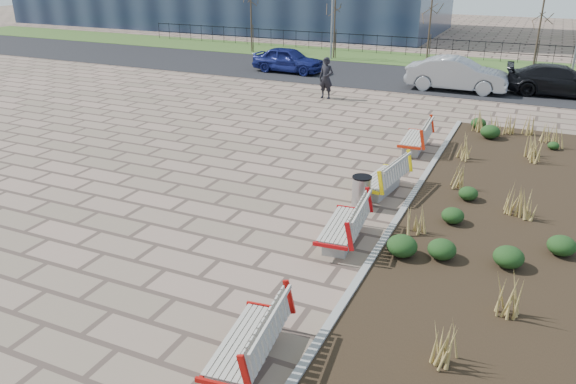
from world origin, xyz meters
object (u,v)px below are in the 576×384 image
at_px(bench_d, 415,136).
at_px(lamp_west, 332,10).
at_px(car_black, 560,81).
at_px(bench_a, 246,338).
at_px(bench_b, 342,223).
at_px(car_blue, 288,60).
at_px(litter_bin, 361,192).
at_px(bench_c, 382,176).
at_px(car_silver, 457,74).
at_px(pedestrian, 326,78).

height_order(bench_d, lamp_west, lamp_west).
bearing_deg(car_black, bench_a, 165.37).
xyz_separation_m(bench_b, car_blue, (-9.69, 18.21, 0.22)).
bearing_deg(litter_bin, bench_a, -88.28).
relative_size(bench_d, lamp_west, 0.35).
relative_size(bench_c, lamp_west, 0.35).
height_order(bench_d, car_silver, car_silver).
bearing_deg(bench_b, car_silver, 85.49).
distance_m(bench_a, lamp_west, 29.44).
relative_size(litter_bin, pedestrian, 0.45).
bearing_deg(bench_d, litter_bin, -94.94).
bearing_deg(car_blue, car_silver, -92.78).
bearing_deg(car_silver, bench_a, 179.62).
bearing_deg(car_silver, lamp_west, 54.94).
relative_size(bench_c, car_blue, 0.51).
xyz_separation_m(litter_bin, lamp_west, (-8.80, 21.20, 2.61)).
bearing_deg(litter_bin, bench_b, -84.48).
bearing_deg(car_blue, litter_bin, -147.10).
relative_size(bench_b, car_silver, 0.43).
height_order(bench_d, pedestrian, pedestrian).
bearing_deg(bench_c, car_blue, 130.84).
bearing_deg(pedestrian, bench_d, -41.92).
height_order(bench_b, lamp_west, lamp_west).
bearing_deg(bench_c, car_black, 81.63).
relative_size(pedestrian, car_black, 0.39).
xyz_separation_m(bench_a, bench_c, (0.00, 7.91, 0.00)).
relative_size(bench_b, car_blue, 0.51).
distance_m(bench_b, car_silver, 17.35).
xyz_separation_m(bench_d, car_silver, (-0.22, 9.98, 0.32)).
distance_m(litter_bin, pedestrian, 12.35).
distance_m(pedestrian, lamp_west, 10.86).
xyz_separation_m(bench_b, lamp_west, (-9.00, 23.29, 2.54)).
bearing_deg(bench_b, bench_d, 84.75).
relative_size(car_blue, car_silver, 0.84).
distance_m(litter_bin, car_silver, 15.26).
bearing_deg(car_silver, car_black, -79.27).
distance_m(bench_b, bench_c, 3.29).
height_order(bench_b, pedestrian, pedestrian).
xyz_separation_m(bench_a, bench_d, (0.00, 11.98, 0.00)).
xyz_separation_m(bench_d, pedestrian, (-5.49, 5.87, 0.45)).
height_order(bench_d, car_black, car_black).
bearing_deg(pedestrian, bench_b, -62.46).
height_order(car_black, lamp_west, lamp_west).
xyz_separation_m(pedestrian, car_silver, (5.26, 4.11, -0.13)).
xyz_separation_m(bench_c, litter_bin, (-0.20, -1.20, -0.07)).
bearing_deg(car_silver, bench_b, 179.77).
relative_size(bench_a, car_silver, 0.43).
bearing_deg(bench_a, litter_bin, 84.98).
bearing_deg(bench_b, car_black, 71.33).
relative_size(litter_bin, car_blue, 0.21).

